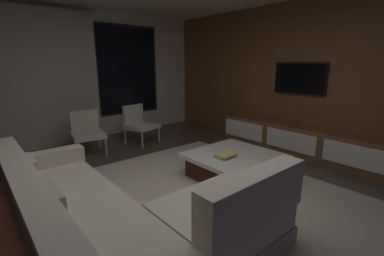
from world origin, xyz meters
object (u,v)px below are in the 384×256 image
(accent_chair_by_curtain, at_px, (87,130))
(media_console, at_px, (299,141))
(sectional_couch, at_px, (114,219))
(accent_chair_near_window, at_px, (139,122))
(coffee_table, at_px, (234,166))
(book_stack_on_coffee_table, at_px, (225,155))
(mounted_tv, at_px, (299,78))

(accent_chair_by_curtain, relative_size, media_console, 0.25)
(sectional_couch, distance_m, accent_chair_near_window, 3.30)
(coffee_table, bearing_deg, media_console, -2.71)
(media_console, bearing_deg, accent_chair_by_curtain, 138.24)
(coffee_table, bearing_deg, book_stack_on_coffee_table, 174.28)
(sectional_couch, relative_size, accent_chair_by_curtain, 3.21)
(accent_chair_by_curtain, relative_size, mounted_tv, 0.81)
(book_stack_on_coffee_table, distance_m, mounted_tv, 2.24)
(media_console, relative_size, mounted_tv, 3.21)
(coffee_table, relative_size, accent_chair_by_curtain, 1.49)
(sectional_couch, xyz_separation_m, accent_chair_by_curtain, (0.76, 2.78, 0.14))
(accent_chair_by_curtain, xyz_separation_m, mounted_tv, (3.04, -2.36, 0.92))
(book_stack_on_coffee_table, height_order, accent_chair_near_window, accent_chair_near_window)
(sectional_couch, bearing_deg, mounted_tv, 6.40)
(coffee_table, bearing_deg, accent_chair_by_curtain, 115.76)
(accent_chair_by_curtain, xyz_separation_m, media_console, (2.86, -2.56, -0.18))
(sectional_couch, xyz_separation_m, book_stack_on_coffee_table, (1.78, 0.32, 0.10))
(media_console, bearing_deg, book_stack_on_coffee_table, 177.00)
(mounted_tv, bearing_deg, accent_chair_by_curtain, 142.24)
(accent_chair_near_window, bearing_deg, coffee_table, -86.60)
(accent_chair_near_window, distance_m, media_console, 3.12)
(accent_chair_near_window, relative_size, accent_chair_by_curtain, 1.00)
(accent_chair_by_curtain, height_order, media_console, accent_chair_by_curtain)
(mounted_tv, bearing_deg, sectional_couch, -173.60)
(media_console, height_order, mounted_tv, mounted_tv)
(book_stack_on_coffee_table, xyz_separation_m, mounted_tv, (2.02, 0.10, 0.96))
(coffee_table, height_order, media_console, media_console)
(accent_chair_by_curtain, bearing_deg, book_stack_on_coffee_table, -67.48)
(media_console, distance_m, mounted_tv, 1.13)
(book_stack_on_coffee_table, height_order, accent_chair_by_curtain, accent_chair_by_curtain)
(accent_chair_near_window, bearing_deg, sectional_couch, -123.23)
(coffee_table, relative_size, mounted_tv, 1.20)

